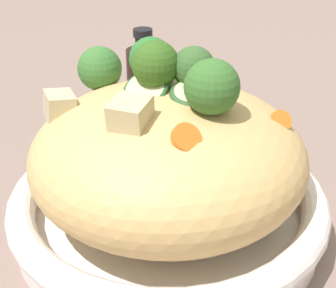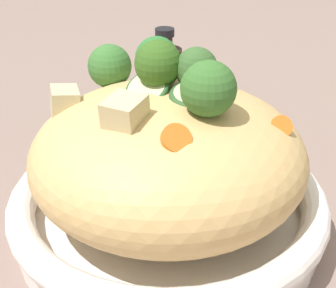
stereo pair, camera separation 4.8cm
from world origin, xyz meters
name	(u,v)px [view 1 (the left image)]	position (x,y,z in m)	size (l,w,h in m)	color
ground_plane	(168,227)	(0.00, 0.00, 0.00)	(3.00, 3.00, 0.00)	#816961
serving_bowl	(168,207)	(0.00, 0.00, 0.03)	(0.32, 0.32, 0.05)	white
noodle_heap	(168,155)	(0.00, 0.00, 0.09)	(0.27, 0.27, 0.13)	tan
broccoli_florets	(159,71)	(0.01, 0.03, 0.16)	(0.11, 0.21, 0.08)	#9CBD7A
carrot_coins	(198,103)	(0.03, -0.01, 0.14)	(0.13, 0.16, 0.03)	orange
zucchini_slices	(171,92)	(0.00, 0.00, 0.15)	(0.09, 0.09, 0.03)	beige
chicken_chunks	(96,111)	(-0.06, 0.01, 0.14)	(0.07, 0.13, 0.05)	#C5B891
soy_sauce_bottle	(144,82)	(0.09, 0.25, 0.06)	(0.05, 0.05, 0.14)	black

